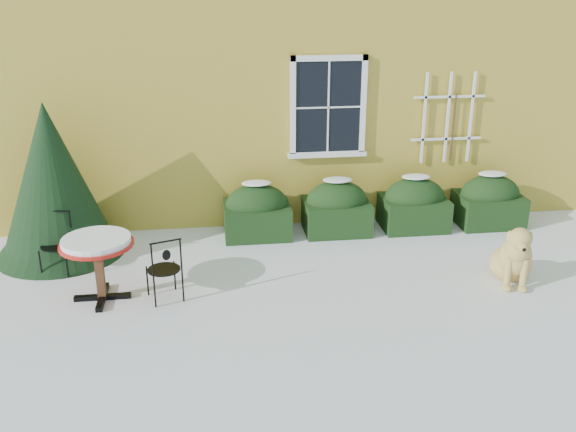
{
  "coord_description": "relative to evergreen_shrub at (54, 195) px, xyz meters",
  "views": [
    {
      "loc": [
        -1.04,
        -7.04,
        3.99
      ],
      "look_at": [
        0.0,
        1.0,
        0.9
      ],
      "focal_mm": 40.0,
      "sensor_mm": 36.0,
      "label": 1
    }
  ],
  "objects": [
    {
      "name": "patio_chair_near",
      "position": [
        1.65,
        -1.72,
        -0.48
      ],
      "size": [
        0.5,
        0.49,
        0.88
      ],
      "rotation": [
        0.0,
        0.0,
        3.46
      ],
      "color": "black",
      "rests_on": "ground"
    },
    {
      "name": "evergreen_shrub",
      "position": [
        0.0,
        0.0,
        0.0
      ],
      "size": [
        1.9,
        1.9,
        2.3
      ],
      "rotation": [
        0.0,
        0.0,
        -0.07
      ],
      "color": "black",
      "rests_on": "ground"
    },
    {
      "name": "dog",
      "position": [
        6.31,
        -1.83,
        -0.57
      ],
      "size": [
        0.7,
        0.95,
        0.9
      ],
      "rotation": [
        0.0,
        0.0,
        -0.24
      ],
      "color": "#D9B461",
      "rests_on": "ground"
    },
    {
      "name": "patio_chair_far",
      "position": [
        0.1,
        -0.66,
        -0.49
      ],
      "size": [
        0.43,
        0.42,
        0.87
      ],
      "rotation": [
        0.0,
        0.0,
        -0.1
      ],
      "color": "black",
      "rests_on": "ground"
    },
    {
      "name": "bistro_table",
      "position": [
        0.82,
        -1.6,
        -0.21
      ],
      "size": [
        0.93,
        0.93,
        0.86
      ],
      "rotation": [
        0.0,
        0.0,
        0.09
      ],
      "color": "black",
      "rests_on": "ground"
    },
    {
      "name": "hedge_row",
      "position": [
        4.95,
        0.31,
        -0.52
      ],
      "size": [
        4.95,
        0.8,
        0.91
      ],
      "color": "black",
      "rests_on": "ground"
    },
    {
      "name": "ground",
      "position": [
        3.3,
        -2.24,
        -0.93
      ],
      "size": [
        80.0,
        80.0,
        0.0
      ],
      "primitive_type": "plane",
      "color": "white",
      "rests_on": "ground"
    },
    {
      "name": "house",
      "position": [
        3.3,
        4.76,
        2.29
      ],
      "size": [
        12.4,
        8.4,
        6.4
      ],
      "color": "gold",
      "rests_on": "ground"
    }
  ]
}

